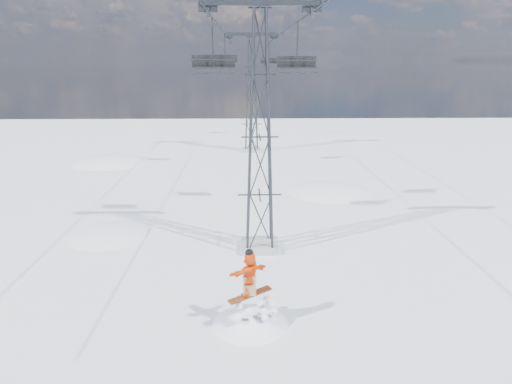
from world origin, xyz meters
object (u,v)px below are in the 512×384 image
(lift_tower_far, at_px, (251,96))
(lift_chair_near, at_px, (213,63))
(lift_tower_near, at_px, (260,138))
(snowboarder_jump, at_px, (250,364))

(lift_tower_far, relative_size, lift_chair_near, 4.34)
(lift_tower_near, relative_size, lift_chair_near, 4.34)
(lift_tower_near, distance_m, snowboarder_jump, 9.72)
(lift_tower_far, bearing_deg, lift_tower_near, -90.00)
(lift_tower_near, distance_m, lift_tower_far, 25.00)
(lift_chair_near, bearing_deg, lift_tower_near, -48.87)
(lift_tower_far, distance_m, lift_chair_near, 22.82)
(lift_tower_far, height_order, snowboarder_jump, lift_tower_far)
(lift_tower_far, relative_size, snowboarder_jump, 1.66)
(lift_chair_near, bearing_deg, snowboarder_jump, -79.71)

